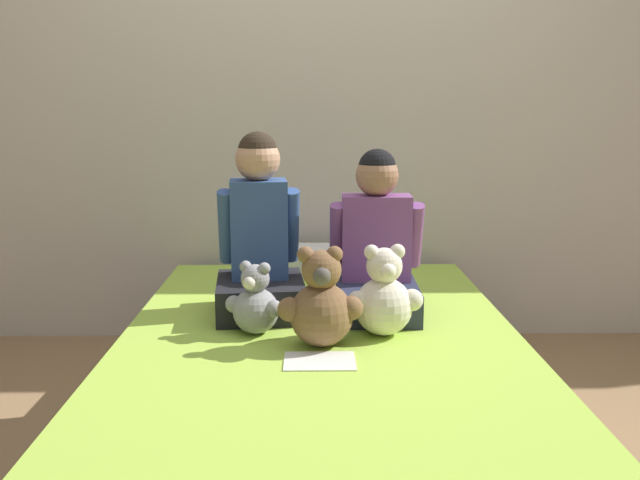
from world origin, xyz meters
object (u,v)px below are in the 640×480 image
pillow_at_headboard (318,261)px  sign_card (320,361)px  child_on_left (259,241)px  teddy_bear_held_by_left_child (255,303)px  teddy_bear_between_children (320,305)px  bed (321,384)px  child_on_right (376,249)px  teddy_bear_held_by_right_child (384,297)px

pillow_at_headboard → sign_card: (-0.01, -1.08, -0.05)m
child_on_left → teddy_bear_held_by_left_child: 0.29m
teddy_bear_between_children → child_on_left: bearing=117.0°
bed → teddy_bear_held_by_left_child: teddy_bear_held_by_left_child is taller
sign_card → bed: bearing=88.3°
child_on_right → pillow_at_headboard: 0.63m
teddy_bear_between_children → pillow_at_headboard: size_ratio=0.60×
pillow_at_headboard → sign_card: size_ratio=2.53×
teddy_bear_held_by_left_child → sign_card: 0.35m
bed → sign_card: (-0.01, -0.28, 0.19)m
child_on_left → pillow_at_headboard: size_ratio=1.22×
bed → teddy_bear_held_by_left_child: 0.36m
teddy_bear_held_by_left_child → teddy_bear_between_children: (0.21, -0.12, 0.03)m
teddy_bear_held_by_right_child → sign_card: bearing=-138.3°
teddy_bear_held_by_left_child → teddy_bear_between_children: size_ratio=0.76×
teddy_bear_held_by_right_child → sign_card: (-0.21, -0.24, -0.12)m
pillow_at_headboard → child_on_right: bearing=-70.3°
child_on_right → bed: bearing=-129.7°
teddy_bear_held_by_left_child → teddy_bear_held_by_right_child: size_ratio=0.80×
child_on_left → sign_card: child_on_left is taller
child_on_left → teddy_bear_between_children: 0.44m
child_on_left → pillow_at_headboard: (0.22, 0.58, -0.20)m
teddy_bear_between_children → sign_card: teddy_bear_between_children is taller
bed → pillow_at_headboard: size_ratio=3.68×
child_on_left → bed: bearing=-52.2°
teddy_bear_held_by_right_child → child_on_right: bearing=83.2°
child_on_left → child_on_right: (0.42, 0.00, -0.03)m
child_on_left → sign_card: 0.61m
child_on_right → pillow_at_headboard: (-0.21, 0.57, -0.17)m
teddy_bear_between_children → bed: bearing=85.1°
child_on_right → sign_card: 0.60m
bed → pillow_at_headboard: (0.00, 0.81, 0.24)m
pillow_at_headboard → child_on_left: bearing=-110.6°
child_on_left → teddy_bear_held_by_left_child: size_ratio=2.69×
teddy_bear_held_by_right_child → sign_card: teddy_bear_held_by_right_child is taller
bed → child_on_right: (0.21, 0.23, 0.42)m
child_on_right → teddy_bear_between_children: (-0.21, -0.37, -0.10)m
bed → teddy_bear_held_by_right_child: bearing=-10.1°
child_on_left → child_on_right: size_ratio=1.10×
bed → teddy_bear_held_by_left_child: (-0.21, -0.02, 0.29)m
child_on_right → teddy_bear_between_children: 0.44m
teddy_bear_held_by_left_child → pillow_at_headboard: size_ratio=0.46×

